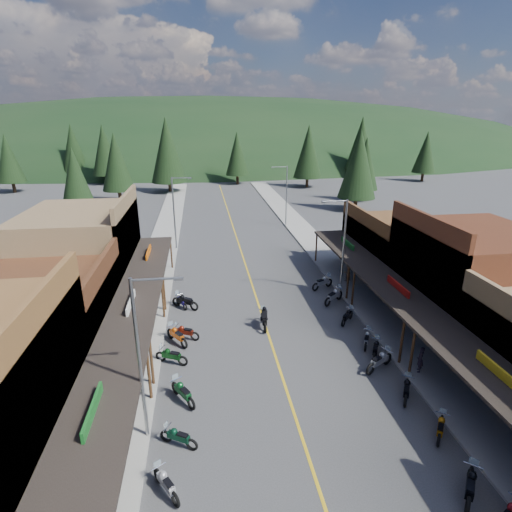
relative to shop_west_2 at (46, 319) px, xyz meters
name	(u,v)px	position (x,y,z in m)	size (l,w,h in m)	color
ground	(274,353)	(13.75, -1.70, -2.53)	(220.00, 220.00, 0.00)	#38383A
centerline	(241,252)	(13.75, 18.30, -2.53)	(0.15, 90.00, 0.01)	gold
sidewalk_west	(160,255)	(5.05, 18.30, -2.46)	(3.40, 94.00, 0.15)	gray
sidewalk_east	(318,248)	(22.45, 18.30, -2.46)	(3.40, 94.00, 0.15)	gray
shop_west_2	(46,319)	(0.00, 0.00, 0.00)	(10.90, 9.00, 6.20)	#3F2111
shop_west_3	(85,253)	(-0.03, 9.60, 0.99)	(10.90, 10.20, 8.20)	brown
shop_east_2	(468,280)	(27.54, 0.00, 0.99)	(10.90, 9.00, 8.20)	#562B19
shop_east_3	(400,249)	(27.51, 9.60, 0.00)	(10.90, 10.20, 6.20)	#4C2D16
streetlight_0	(142,354)	(6.80, -7.70, 1.93)	(2.16, 0.18, 8.00)	gray
streetlight_1	(175,210)	(6.80, 20.30, 1.93)	(2.16, 0.18, 8.00)	gray
streetlight_2	(342,243)	(20.71, 6.30, 1.93)	(2.16, 0.18, 8.00)	gray
streetlight_3	(285,193)	(20.71, 28.30, 1.93)	(2.16, 0.18, 8.00)	gray
ridge_hill	(210,155)	(13.75, 133.30, -2.53)	(310.00, 140.00, 60.00)	black
pine_0	(8,158)	(-26.25, 60.30, 3.95)	(5.04, 5.04, 11.00)	black
pine_1	(104,150)	(-10.25, 68.30, 4.70)	(5.88, 5.88, 12.50)	black
pine_2	(167,150)	(3.75, 56.30, 5.46)	(6.72, 6.72, 14.00)	black
pine_3	(237,154)	(17.75, 64.30, 3.95)	(5.04, 5.04, 11.00)	black
pine_4	(308,152)	(31.75, 58.30, 4.70)	(5.88, 5.88, 12.50)	black
pine_5	(361,143)	(47.75, 70.30, 5.46)	(6.72, 6.72, 14.00)	black
pine_6	(426,152)	(59.75, 62.30, 3.95)	(5.04, 5.04, 11.00)	black
pine_7	(73,148)	(-18.25, 74.30, 4.70)	(5.88, 5.88, 12.50)	black
pine_8	(75,175)	(-8.25, 38.30, 3.44)	(4.48, 4.48, 10.00)	black
pine_9	(365,164)	(37.75, 43.30, 3.85)	(4.93, 4.93, 10.80)	black
pine_10	(116,162)	(-4.25, 48.30, 4.25)	(5.38, 5.38, 11.60)	black
pine_11	(359,164)	(33.75, 36.30, 4.65)	(5.82, 5.82, 12.40)	black
bike_west_4	(166,483)	(7.74, -10.83, -1.98)	(0.65, 1.95, 1.12)	#AAA9AF
bike_west_5	(178,436)	(8.12, -8.45, -1.99)	(0.63, 1.89, 1.08)	#0A3622
bike_west_6	(183,391)	(8.22, -5.46, -1.91)	(0.73, 2.20, 1.25)	#0D441D
bike_west_7	(171,355)	(7.42, -1.94, -1.94)	(0.69, 2.08, 1.19)	#0A3610
bike_west_8	(177,335)	(7.65, 0.32, -1.89)	(0.75, 2.25, 1.29)	#C64F0E
bike_west_9	(185,331)	(8.15, 0.80, -1.96)	(0.67, 2.00, 1.14)	#62190D
bike_west_10	(185,301)	(8.04, 5.33, -1.87)	(0.78, 2.33, 1.33)	black
bike_west_11	(181,301)	(7.74, 5.64, -2.00)	(0.62, 1.85, 1.06)	navy
bike_east_3	(470,485)	(19.45, -12.62, -1.91)	(0.73, 2.18, 1.24)	black
bike_east_4	(441,427)	(20.12, -9.53, -2.00)	(0.62, 1.87, 1.07)	#9D5F0B
bike_east_5	(407,389)	(19.87, -6.80, -1.96)	(0.66, 1.99, 1.14)	black
bike_east_6	(379,360)	(19.52, -4.22, -1.89)	(0.75, 2.26, 1.29)	#949499
bike_east_7	(376,348)	(19.86, -2.92, -1.96)	(0.67, 2.01, 1.15)	black
bike_east_8	(367,338)	(19.83, -1.66, -1.99)	(0.64, 1.91, 1.09)	#97989C
bike_east_9	(347,316)	(19.65, 1.45, -1.98)	(0.65, 1.95, 1.11)	black
bike_east_10	(334,295)	(19.71, 4.67, -1.86)	(0.78, 2.35, 1.34)	#A1A1A6
bike_east_11	(322,282)	(19.63, 7.49, -1.89)	(0.75, 2.25, 1.29)	#999A9E
rider_on_bike	(264,318)	(13.61, 1.66, -1.85)	(0.84, 2.28, 1.71)	black
pedestrian_east_a	(420,360)	(21.64, -4.90, -1.60)	(0.57, 0.37, 1.56)	#251C2A
pedestrian_east_b	(347,272)	(22.23, 8.61, -1.59)	(0.77, 0.44, 1.59)	#4D3A30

